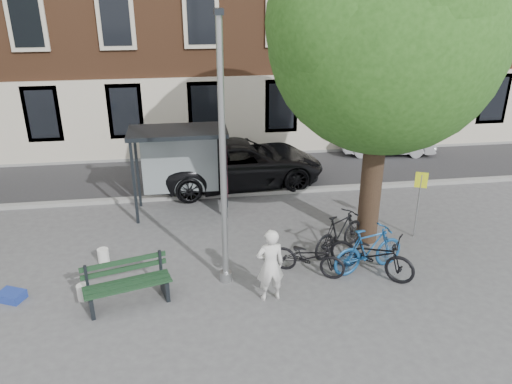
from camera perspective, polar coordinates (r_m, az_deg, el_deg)
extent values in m
plane|color=#4C4C4F|center=(12.09, -3.43, -10.06)|extent=(90.00, 90.00, 0.00)
cube|color=#28282B|center=(18.34, -5.33, 1.97)|extent=(40.00, 4.00, 0.01)
cube|color=gray|center=(16.47, -4.94, -0.35)|extent=(40.00, 0.25, 0.12)
cube|color=gray|center=(20.20, -5.65, 4.16)|extent=(40.00, 0.25, 0.12)
cylinder|color=#9EA0A3|center=(10.74, -3.81, 3.43)|extent=(0.14, 0.14, 6.00)
cylinder|color=#9EA0A3|center=(12.03, -3.45, -9.59)|extent=(0.28, 0.28, 0.24)
cube|color=#1E2328|center=(10.13, -4.30, 19.88)|extent=(0.18, 0.35, 0.12)
cylinder|color=black|center=(13.45, 13.05, 1.10)|extent=(0.56, 0.56, 3.40)
sphere|color=#244F17|center=(12.57, 14.62, 16.92)|extent=(5.60, 5.60, 5.60)
sphere|color=#244F17|center=(13.25, 17.99, 19.04)|extent=(3.92, 3.92, 3.92)
sphere|color=#244F17|center=(11.98, 11.59, 18.34)|extent=(4.20, 4.20, 4.20)
sphere|color=#244F17|center=(11.78, 17.58, 19.17)|extent=(3.64, 3.64, 3.64)
cube|color=#1E2328|center=(14.61, -13.75, 0.93)|extent=(0.08, 0.08, 2.50)
cube|color=#1E2328|center=(14.56, -3.53, 1.50)|extent=(0.08, 0.08, 2.50)
cube|color=#1E2328|center=(15.72, -13.40, 2.58)|extent=(0.08, 0.08, 2.50)
cube|color=#1E2328|center=(15.67, -3.90, 3.12)|extent=(0.08, 0.08, 2.50)
cube|color=#1E2328|center=(14.66, -8.96, 6.84)|extent=(2.85, 1.45, 0.12)
cube|color=#8C999E|center=(15.60, -8.69, 3.29)|extent=(2.34, 0.04, 2.00)
cube|color=#1E2328|center=(15.07, -3.74, 2.78)|extent=(0.12, 1.14, 2.12)
cube|color=#D84C19|center=(15.07, -3.47, 2.80)|extent=(0.02, 0.90, 1.62)
imported|color=silver|center=(11.01, 1.63, -8.36)|extent=(0.68, 0.49, 1.73)
cube|color=#1E2328|center=(11.48, -18.35, -11.97)|extent=(0.24, 0.59, 0.48)
cube|color=#1E2328|center=(11.62, -10.38, -10.56)|extent=(0.24, 0.59, 0.48)
cube|color=#18371F|center=(11.22, -14.29, -10.71)|extent=(1.84, 0.61, 0.04)
cube|color=#18371F|center=(11.38, -14.46, -10.19)|extent=(1.84, 0.61, 0.04)
cube|color=#18371F|center=(11.54, -14.63, -9.70)|extent=(1.84, 0.61, 0.04)
cube|color=#18371F|center=(11.52, -14.83, -8.53)|extent=(1.82, 0.54, 0.11)
cube|color=#18371F|center=(11.42, -14.93, -7.70)|extent=(1.82, 0.54, 0.11)
imported|color=black|center=(12.15, 6.02, -7.36)|extent=(1.89, 1.41, 0.95)
imported|color=navy|center=(12.46, 12.77, -6.41)|extent=(2.04, 1.07, 1.18)
imported|color=black|center=(12.34, 13.10, -6.93)|extent=(2.10, 1.92, 1.11)
imported|color=black|center=(13.12, 9.49, -4.65)|extent=(1.85, 1.50, 1.13)
imported|color=black|center=(17.21, -1.67, 3.38)|extent=(5.87, 3.17, 1.57)
imported|color=#ABAEB3|center=(21.02, 14.70, 5.86)|extent=(3.87, 1.78, 1.23)
cube|color=navy|center=(12.63, -26.17, -10.60)|extent=(0.67, 0.59, 0.20)
cylinder|color=white|center=(13.28, -17.05, -6.95)|extent=(0.31, 0.31, 0.36)
cylinder|color=silver|center=(12.00, -19.12, -10.75)|extent=(0.29, 0.29, 0.36)
cylinder|color=#9EA0A3|center=(14.26, 17.99, -1.56)|extent=(0.04, 0.04, 1.85)
cube|color=#E7F21A|center=(13.97, 18.37, 1.31)|extent=(0.31, 0.16, 0.43)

